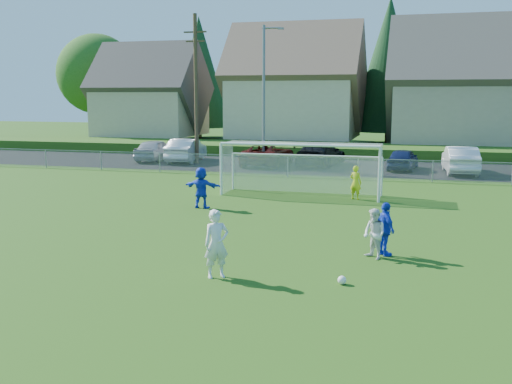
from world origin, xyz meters
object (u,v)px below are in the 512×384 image
at_px(player_blue_b, 201,188).
at_px(car_c, 268,154).
at_px(player_white_a, 216,244).
at_px(soccer_goal, 302,161).
at_px(soccer_ball, 342,280).
at_px(player_blue_a, 385,229).
at_px(car_d, 320,154).
at_px(car_e, 403,159).
at_px(player_white_b, 374,234).
at_px(goalkeeper, 356,182).
at_px(car_b, 186,150).
at_px(car_f, 460,160).
at_px(car_a, 155,150).

xyz_separation_m(player_blue_b, car_c, (-1.10, 15.37, -0.11)).
xyz_separation_m(player_white_a, soccer_goal, (-0.41, 13.31, 0.73)).
bearing_deg(player_blue_b, soccer_ball, 133.84).
distance_m(player_white_a, car_c, 24.79).
height_order(player_blue_a, car_d, player_blue_a).
bearing_deg(car_e, player_blue_b, 69.46).
xyz_separation_m(player_white_b, car_d, (-5.26, 22.15, 0.06)).
xyz_separation_m(player_blue_a, car_d, (-5.54, 21.71, -0.00)).
relative_size(soccer_ball, goalkeeper, 0.14).
height_order(player_white_a, player_blue_b, player_white_a).
bearing_deg(car_b, player_white_a, 107.86).
height_order(player_white_b, car_d, car_d).
xyz_separation_m(player_blue_a, soccer_goal, (-4.46, 9.96, 0.83)).
bearing_deg(car_f, goalkeeper, 61.14).
bearing_deg(car_a, goalkeeper, 138.61).
relative_size(player_blue_b, goalkeeper, 1.12).
xyz_separation_m(player_white_a, car_a, (-13.36, 24.96, -0.12)).
bearing_deg(player_blue_a, car_a, 6.02).
height_order(goalkeeper, car_e, goalkeeper).
bearing_deg(car_c, player_white_b, 115.36).
distance_m(soccer_ball, car_d, 25.22).
bearing_deg(player_blue_b, player_white_b, 146.35).
bearing_deg(car_a, car_f, 172.92).
relative_size(soccer_ball, car_b, 0.04).
height_order(soccer_ball, car_d, car_d).
bearing_deg(car_f, soccer_ball, 76.41).
distance_m(player_blue_b, car_e, 17.17).
distance_m(soccer_ball, player_white_a, 3.31).
height_order(player_white_a, car_e, player_white_a).
distance_m(player_blue_b, car_a, 18.66).
bearing_deg(goalkeeper, soccer_goal, 10.19).
relative_size(car_b, soccer_goal, 0.67).
relative_size(car_b, car_e, 1.24).
distance_m(player_white_a, goalkeeper, 12.94).
bearing_deg(player_white_a, soccer_ball, -31.32).
bearing_deg(car_e, player_white_a, 86.91).
distance_m(car_f, soccer_goal, 12.82).
height_order(player_blue_a, car_b, car_b).
relative_size(car_a, soccer_goal, 0.61).
bearing_deg(player_white_b, goalkeeper, 143.96).
relative_size(player_white_a, player_blue_a, 1.12).
bearing_deg(car_f, car_b, -8.20).
xyz_separation_m(car_a, car_c, (8.46, -0.65, -0.02)).
xyz_separation_m(soccer_ball, car_f, (4.03, 23.29, 0.71)).
distance_m(goalkeeper, car_b, 17.97).
bearing_deg(car_b, soccer_goal, 126.31).
xyz_separation_m(player_white_b, car_c, (-8.67, 21.40, 0.02)).
relative_size(car_c, car_d, 0.99).
distance_m(player_white_b, car_f, 20.95).
bearing_deg(player_white_b, player_white_a, -97.67).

